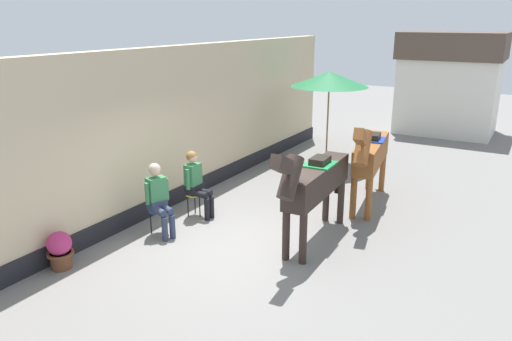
% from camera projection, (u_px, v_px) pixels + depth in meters
% --- Properties ---
extents(ground_plane, '(40.00, 40.00, 0.00)m').
position_uv_depth(ground_plane, '(310.00, 197.00, 11.45)').
color(ground_plane, slate).
extents(pub_facade_wall, '(0.34, 14.00, 3.40)m').
position_uv_depth(pub_facade_wall, '(179.00, 132.00, 10.98)').
color(pub_facade_wall, '#CCB793').
rests_on(pub_facade_wall, ground_plane).
extents(distant_cottage, '(3.40, 2.60, 3.50)m').
position_uv_depth(distant_cottage, '(449.00, 82.00, 17.42)').
color(distant_cottage, silver).
rests_on(distant_cottage, ground_plane).
extents(seated_visitor_near, '(0.61, 0.49, 1.39)m').
position_uv_depth(seated_visitor_near, '(158.00, 196.00, 9.24)').
color(seated_visitor_near, '#194C99').
rests_on(seated_visitor_near, ground_plane).
extents(seated_visitor_far, '(0.61, 0.49, 1.39)m').
position_uv_depth(seated_visitor_far, '(196.00, 181.00, 10.11)').
color(seated_visitor_far, gold).
rests_on(seated_visitor_far, ground_plane).
extents(saddled_horse_near, '(0.53, 3.00, 2.06)m').
position_uv_depth(saddled_horse_near, '(315.00, 182.00, 8.79)').
color(saddled_horse_near, '#2D231E').
rests_on(saddled_horse_near, ground_plane).
extents(saddled_horse_far, '(0.76, 2.98, 2.06)m').
position_uv_depth(saddled_horse_far, '(370.00, 154.00, 10.59)').
color(saddled_horse_far, brown).
rests_on(saddled_horse_far, ground_plane).
extents(flower_planter_near, '(0.43, 0.43, 0.64)m').
position_uv_depth(flower_planter_near, '(60.00, 249.00, 8.09)').
color(flower_planter_near, brown).
rests_on(flower_planter_near, ground_plane).
extents(cafe_parasol, '(2.10, 2.10, 2.58)m').
position_uv_depth(cafe_parasol, '(329.00, 80.00, 13.32)').
color(cafe_parasol, black).
rests_on(cafe_parasol, ground_plane).
extents(spare_stool_white, '(0.32, 0.32, 0.46)m').
position_uv_depth(spare_stool_white, '(312.00, 166.00, 12.41)').
color(spare_stool_white, white).
rests_on(spare_stool_white, ground_plane).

